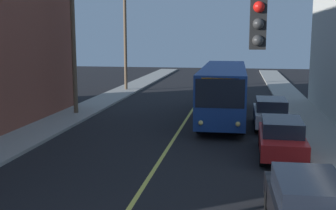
% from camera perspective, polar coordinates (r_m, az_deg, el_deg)
% --- Properties ---
extents(sidewalk_left, '(2.50, 90.00, 0.15)m').
position_cam_1_polar(sidewalk_left, '(20.35, -21.37, -5.43)').
color(sidewalk_left, gray).
rests_on(sidewalk_left, ground).
extents(lane_stripe_center, '(0.16, 60.00, 0.01)m').
position_cam_1_polar(lane_stripe_center, '(22.59, 1.54, -3.51)').
color(lane_stripe_center, '#D8CC4C').
rests_on(lane_stripe_center, ground).
extents(city_bus, '(2.63, 12.17, 3.20)m').
position_cam_1_polar(city_bus, '(25.99, 7.62, 2.18)').
color(city_bus, navy).
rests_on(city_bus, ground).
extents(parked_car_black, '(1.92, 4.45, 1.62)m').
position_cam_1_polar(parked_car_black, '(11.26, 18.66, -13.13)').
color(parked_car_black, black).
rests_on(parked_car_black, ground).
extents(parked_car_red, '(1.91, 4.45, 1.62)m').
position_cam_1_polar(parked_car_red, '(18.27, 15.26, -4.27)').
color(parked_car_red, maroon).
rests_on(parked_car_red, ground).
extents(parked_car_silver, '(1.84, 4.41, 1.62)m').
position_cam_1_polar(parked_car_silver, '(23.92, 13.88, -1.01)').
color(parked_car_silver, '#B7B7BC').
rests_on(parked_car_silver, ground).
extents(utility_pole_mid, '(2.40, 0.28, 11.98)m').
position_cam_1_polar(utility_pole_mid, '(27.28, -12.95, 12.58)').
color(utility_pole_mid, brown).
rests_on(utility_pole_mid, sidewalk_left).
extents(utility_pole_far, '(2.40, 0.28, 10.90)m').
position_cam_1_polar(utility_pole_far, '(38.79, -5.90, 10.95)').
color(utility_pole_far, brown).
rests_on(utility_pole_far, sidewalk_left).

